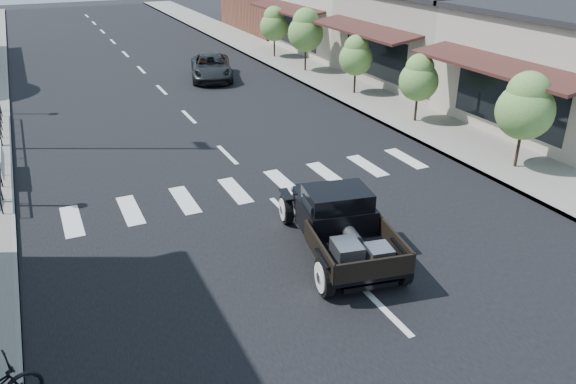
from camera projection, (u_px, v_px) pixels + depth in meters
name	position (u px, v px, depth m)	size (l,w,h in m)	color
ground	(318.00, 245.00, 14.38)	(120.00, 120.00, 0.00)	black
road	(172.00, 100.00, 26.71)	(14.00, 80.00, 0.02)	black
road_markings	(203.00, 131.00, 22.60)	(12.00, 60.00, 0.06)	silver
sidewalk_right	(328.00, 80.00, 29.93)	(3.00, 80.00, 0.15)	gray
storefront_mid	(455.00, 36.00, 29.85)	(10.00, 9.00, 4.50)	#A29888
storefront_far	(365.00, 15.00, 37.24)	(10.00, 9.00, 4.50)	#B3A797
railing	(0.00, 142.00, 19.54)	(0.08, 10.00, 1.00)	black
banner	(4.00, 166.00, 18.01)	(0.04, 2.20, 0.60)	silver
small_tree_a	(523.00, 122.00, 18.17)	(1.85, 1.85, 3.08)	#58843C
small_tree_b	(418.00, 89.00, 22.81)	(1.59, 1.59, 2.65)	#58843C
small_tree_c	(355.00, 65.00, 26.81)	(1.60, 1.60, 2.66)	#58843C
small_tree_d	(306.00, 41.00, 31.08)	(1.97, 1.97, 3.28)	#58843C
small_tree_e	(274.00, 32.00, 34.72)	(1.75, 1.75, 2.92)	#58843C
hotrod_pickup	(340.00, 223.00, 13.75)	(2.22, 4.75, 1.65)	black
second_car	(211.00, 67.00, 30.22)	(2.11, 4.57, 1.27)	black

